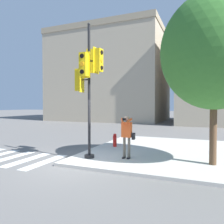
# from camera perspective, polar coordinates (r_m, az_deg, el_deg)

# --- Properties ---
(ground_plane) EXTENTS (160.00, 160.00, 0.00)m
(ground_plane) POSITION_cam_1_polar(r_m,az_deg,el_deg) (8.79, -10.27, -13.28)
(ground_plane) COLOR slate
(sidewalk_corner) EXTENTS (8.00, 8.00, 0.12)m
(sidewalk_corner) POSITION_cam_1_polar(r_m,az_deg,el_deg) (10.91, 16.50, -10.01)
(sidewalk_corner) COLOR #BCB7AD
(sidewalk_corner) RESTS_ON ground_plane
(traffic_signal_pole) EXTENTS (1.23, 1.23, 5.48)m
(traffic_signal_pole) POSITION_cam_1_polar(r_m,az_deg,el_deg) (9.03, -6.15, 9.62)
(traffic_signal_pole) COLOR black
(traffic_signal_pole) RESTS_ON sidewalk_corner
(person_photographer) EXTENTS (0.58, 0.54, 1.73)m
(person_photographer) POSITION_cam_1_polar(r_m,az_deg,el_deg) (8.89, 3.93, -5.47)
(person_photographer) COLOR black
(person_photographer) RESTS_ON sidewalk_corner
(street_tree) EXTENTS (3.80, 3.80, 6.18)m
(street_tree) POSITION_cam_1_polar(r_m,az_deg,el_deg) (8.88, 25.17, 14.11)
(street_tree) COLOR brown
(street_tree) RESTS_ON sidewalk_corner
(fire_hydrant) EXTENTS (0.19, 0.25, 0.68)m
(fire_hydrant) POSITION_cam_1_polar(r_m,az_deg,el_deg) (11.45, 0.73, -7.36)
(fire_hydrant) COLOR red
(fire_hydrant) RESTS_ON sidewalk_corner
(building_left) EXTENTS (16.56, 12.98, 13.38)m
(building_left) POSITION_cam_1_polar(r_m,az_deg,el_deg) (34.89, -0.16, 9.08)
(building_left) COLOR tan
(building_left) RESTS_ON ground_plane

